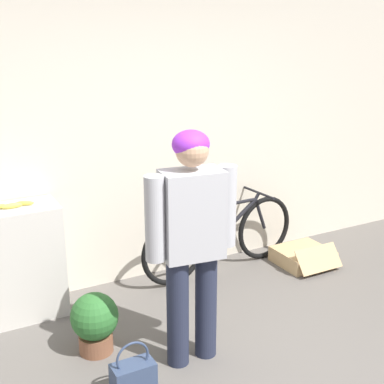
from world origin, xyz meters
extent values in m
cube|color=beige|center=(0.00, 2.36, 1.30)|extent=(8.00, 0.06, 2.60)
cube|color=white|center=(0.55, 2.32, 0.35)|extent=(0.08, 0.01, 0.12)
cylinder|color=#23283D|center=(-0.43, 0.90, 0.41)|extent=(0.16, 0.16, 0.81)
cylinder|color=#23283D|center=(-0.21, 0.90, 0.41)|extent=(0.16, 0.16, 0.81)
cube|color=#B2B2B7|center=(-0.32, 0.90, 1.12)|extent=(0.44, 0.30, 0.61)
cylinder|color=#B2B2B7|center=(-0.59, 0.90, 1.13)|extent=(0.13, 0.13, 0.58)
cylinder|color=#B2B2B7|center=(-0.05, 0.90, 1.13)|extent=(0.13, 0.13, 0.58)
sphere|color=tan|center=(-0.32, 0.90, 1.56)|extent=(0.22, 0.22, 0.22)
ellipsoid|color=purple|center=(-0.32, 0.92, 1.59)|extent=(0.25, 0.23, 0.19)
torus|color=black|center=(0.08, 2.01, 0.33)|extent=(0.67, 0.10, 0.67)
torus|color=black|center=(1.17, 2.10, 0.33)|extent=(0.67, 0.10, 0.67)
cylinder|color=black|center=(0.29, 2.03, 0.31)|extent=(0.42, 0.07, 0.08)
cylinder|color=black|center=(0.24, 2.02, 0.51)|extent=(0.33, 0.06, 0.37)
cylinder|color=black|center=(0.44, 2.04, 0.48)|extent=(0.14, 0.05, 0.41)
cylinder|color=black|center=(0.77, 2.07, 0.48)|extent=(0.57, 0.09, 0.42)
cylinder|color=black|center=(0.72, 2.06, 0.68)|extent=(0.66, 0.09, 0.05)
cylinder|color=black|center=(1.11, 2.09, 0.50)|extent=(0.17, 0.05, 0.35)
cylinder|color=black|center=(1.06, 2.09, 0.70)|extent=(0.07, 0.04, 0.08)
cylinder|color=black|center=(1.08, 2.09, 0.73)|extent=(0.06, 0.46, 0.02)
ellipsoid|color=black|center=(0.39, 2.03, 0.70)|extent=(0.23, 0.10, 0.05)
ellipsoid|color=#EAD64C|center=(-1.28, 2.09, 0.98)|extent=(0.16, 0.04, 0.04)
ellipsoid|color=#EAD64C|center=(-1.18, 2.11, 0.98)|extent=(0.15, 0.10, 0.04)
cube|color=#334260|center=(-0.84, 0.75, 0.11)|extent=(0.28, 0.16, 0.22)
torus|color=#334260|center=(-0.84, 0.75, 0.27)|extent=(0.23, 0.02, 0.23)
cube|color=tan|center=(1.45, 1.80, 0.08)|extent=(0.52, 0.47, 0.15)
cube|color=tan|center=(1.45, 1.56, 0.14)|extent=(0.49, 0.17, 0.21)
cylinder|color=brown|center=(-0.91, 1.32, 0.07)|extent=(0.25, 0.25, 0.14)
sphere|color=#2D6B2D|center=(-0.91, 1.32, 0.29)|extent=(0.35, 0.35, 0.35)
camera|label=1|loc=(-1.93, -2.06, 2.33)|focal=50.00mm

